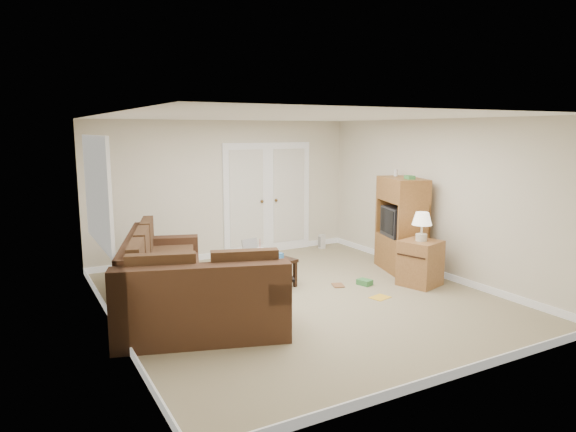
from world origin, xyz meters
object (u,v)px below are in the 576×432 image
sectional_sofa (178,288)px  coffee_table (262,268)px  tv_armoire (401,224)px  side_cabinet (420,259)px

sectional_sofa → coffee_table: sectional_sofa is taller
coffee_table → tv_armoire: bearing=-25.3°
sectional_sofa → coffee_table: bearing=43.7°
tv_armoire → coffee_table: bearing=-174.5°
tv_armoire → side_cabinet: 0.93m
coffee_table → side_cabinet: (2.03, -1.26, 0.17)m
sectional_sofa → tv_armoire: size_ratio=2.02×
coffee_table → tv_armoire: size_ratio=0.68×
tv_armoire → side_cabinet: size_ratio=1.49×
sectional_sofa → coffee_table: 1.72m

